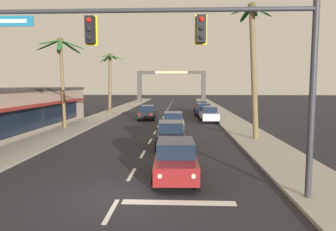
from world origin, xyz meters
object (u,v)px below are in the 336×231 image
Objects in this scene: sedan_parked_mid_kerb at (201,107)px; sedan_lead_at_stop_bar at (176,159)px; palm_left_second at (61,62)px; town_gateway_arch at (171,82)px; traffic_signal_mast at (205,49)px; sedan_oncoming_far at (147,112)px; sedan_parked_nearest_kerb at (203,110)px; palm_right_second at (253,54)px; sedan_third_in_queue at (171,134)px; palm_left_third at (110,75)px; sedan_parked_far_kerb at (209,114)px; sedan_fifth_in_queue at (173,122)px.

sedan_lead_at_stop_bar is at bearing -95.54° from sedan_parked_mid_kerb.
town_gateway_arch is at bearing 78.17° from palm_left_second.
sedan_oncoming_far is at bearing 100.90° from traffic_signal_mast.
town_gateway_arch is at bearing 102.32° from sedan_parked_mid_kerb.
palm_right_second is (2.33, -16.91, 5.43)m from sedan_parked_nearest_kerb.
sedan_third_in_queue is 25.40m from sedan_parked_mid_kerb.
palm_right_second is (4.33, 11.92, 0.94)m from traffic_signal_mast.
palm_left_third is (-9.90, 30.25, 4.62)m from sedan_lead_at_stop_bar.
sedan_lead_at_stop_bar and sedan_parked_far_kerb have the same top height.
palm_right_second is (5.83, 2.58, 5.43)m from sedan_third_in_queue.
palm_left_third reaches higher than traffic_signal_mast.
sedan_parked_nearest_kerb is (3.50, 19.49, 0.00)m from sedan_third_in_queue.
palm_left_second is (-13.75, -17.55, 5.31)m from sedan_parked_mid_kerb.
palm_right_second reaches higher than traffic_signal_mast.
sedan_parked_mid_kerb is at bearing 53.12° from sedan_oncoming_far.
palm_left_second reaches higher than sedan_third_in_queue.
sedan_fifth_in_queue is (-0.04, 6.90, 0.00)m from sedan_third_in_queue.
traffic_signal_mast is at bearing -55.36° from palm_left_second.
palm_left_third is at bearing 108.53° from traffic_signal_mast.
sedan_parked_far_kerb is at bearing -15.88° from sedan_oncoming_far.
sedan_lead_at_stop_bar is 18.76m from palm_left_second.
palm_left_third is 0.56× the size of town_gateway_arch.
sedan_fifth_in_queue is 42.00m from town_gateway_arch.
town_gateway_arch is (-5.14, 23.54, 3.75)m from sedan_parked_mid_kerb.
sedan_parked_nearest_kerb is (6.86, 3.55, 0.00)m from sedan_oncoming_far.
traffic_signal_mast is 2.69× the size of sedan_lead_at_stop_bar.
palm_left_third is at bearing 112.04° from sedan_third_in_queue.
traffic_signal_mast reaches higher than town_gateway_arch.
palm_left_third reaches higher than sedan_parked_nearest_kerb.
sedan_fifth_in_queue is 13.08m from sedan_parked_nearest_kerb.
sedan_third_in_queue is 25.62m from palm_left_third.
town_gateway_arch is at bearing 99.88° from sedan_parked_nearest_kerb.
palm_left_second is at bearing -101.83° from town_gateway_arch.
sedan_parked_mid_kerb is 22.92m from palm_left_second.
sedan_oncoming_far and sedan_parked_far_kerb have the same top height.
sedan_lead_at_stop_bar is 1.00× the size of sedan_fifth_in_queue.
sedan_fifth_in_queue is at bearing 90.34° from sedan_third_in_queue.
sedan_fifth_in_queue is at bearing -105.68° from sedan_parked_nearest_kerb.
sedan_third_in_queue is 0.53× the size of palm_left_third.
palm_left_third is at bearing 108.12° from sedan_lead_at_stop_bar.
sedan_parked_far_kerb is (2.20, 23.27, -4.49)m from traffic_signal_mast.
sedan_lead_at_stop_bar is at bearing 113.43° from traffic_signal_mast.
sedan_lead_at_stop_bar is 13.80m from sedan_fifth_in_queue.
sedan_fifth_in_queue is 1.00× the size of sedan_parked_nearest_kerb.
sedan_third_in_queue is 1.01× the size of sedan_parked_mid_kerb.
palm_left_third is 0.86× the size of palm_right_second.
palm_right_second reaches higher than sedan_fifth_in_queue.
sedan_parked_far_kerb is (0.15, -11.23, 0.00)m from sedan_parked_mid_kerb.
town_gateway_arch is (-3.10, 58.03, -0.74)m from traffic_signal_mast.
sedan_third_in_queue is 6.90m from sedan_fifth_in_queue.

